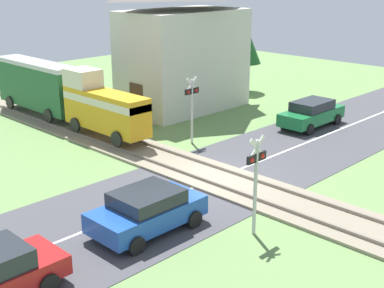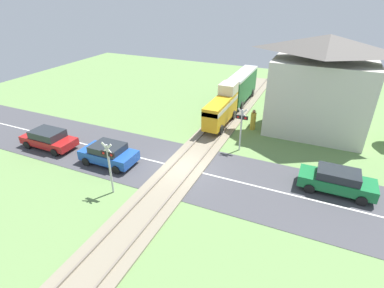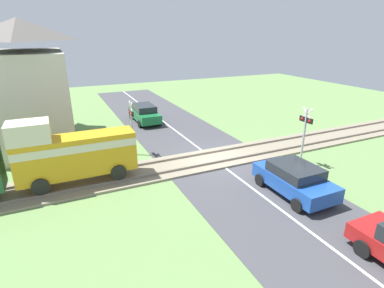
# 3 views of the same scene
# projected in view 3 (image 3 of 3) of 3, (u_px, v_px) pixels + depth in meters

# --- Properties ---
(ground_plane) EXTENTS (60.00, 60.00, 0.00)m
(ground_plane) POSITION_uv_depth(u_px,v_px,m) (214.00, 160.00, 17.61)
(ground_plane) COLOR #66894C
(road_surface) EXTENTS (48.00, 6.40, 0.02)m
(road_surface) POSITION_uv_depth(u_px,v_px,m) (214.00, 159.00, 17.61)
(road_surface) COLOR #424247
(road_surface) RESTS_ON ground_plane
(track_bed) EXTENTS (2.80, 48.00, 0.24)m
(track_bed) POSITION_uv_depth(u_px,v_px,m) (214.00, 159.00, 17.59)
(track_bed) COLOR gray
(track_bed) RESTS_ON ground_plane
(car_near_crossing) EXTENTS (3.86, 2.05, 1.42)m
(car_near_crossing) POSITION_uv_depth(u_px,v_px,m) (294.00, 179.00, 13.66)
(car_near_crossing) COLOR #1E4CA8
(car_near_crossing) RESTS_ON ground_plane
(car_far_side) EXTENTS (4.27, 1.81, 1.47)m
(car_far_side) POSITION_uv_depth(u_px,v_px,m) (144.00, 113.00, 24.74)
(car_far_side) COLOR #197038
(car_far_side) RESTS_ON ground_plane
(crossing_signal_west_approach) EXTENTS (0.90, 0.18, 3.34)m
(crossing_signal_west_approach) POSITION_uv_depth(u_px,v_px,m) (305.00, 129.00, 16.16)
(crossing_signal_west_approach) COLOR #B7B7B7
(crossing_signal_west_approach) RESTS_ON ground_plane
(crossing_signal_east_approach) EXTENTS (0.90, 0.18, 3.34)m
(crossing_signal_east_approach) POSITION_uv_depth(u_px,v_px,m) (132.00, 121.00, 17.58)
(crossing_signal_east_approach) COLOR #B7B7B7
(crossing_signal_east_approach) RESTS_ON ground_plane
(station_building) EXTENTS (8.09, 4.73, 7.88)m
(station_building) POSITION_uv_depth(u_px,v_px,m) (29.00, 86.00, 18.87)
(station_building) COLOR beige
(station_building) RESTS_ON ground_plane
(pedestrian_by_station) EXTENTS (0.44, 0.44, 1.78)m
(pedestrian_by_station) POSITION_uv_depth(u_px,v_px,m) (61.00, 153.00, 16.45)
(pedestrian_by_station) COLOR gold
(pedestrian_by_station) RESTS_ON ground_plane
(tree_by_station) EXTENTS (2.50, 2.50, 5.02)m
(tree_by_station) POSITION_uv_depth(u_px,v_px,m) (27.00, 79.00, 24.13)
(tree_by_station) COLOR brown
(tree_by_station) RESTS_ON ground_plane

